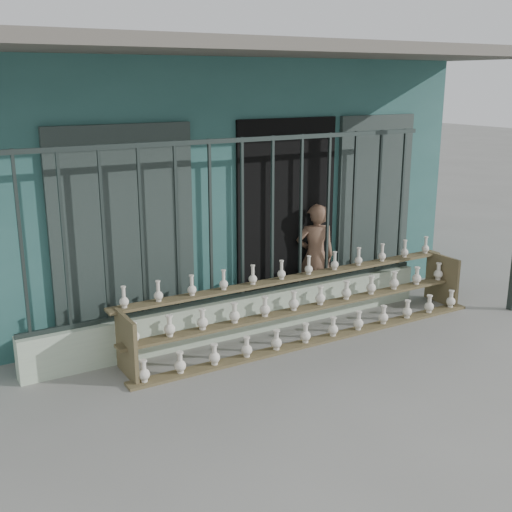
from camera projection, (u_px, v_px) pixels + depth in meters
ground at (307, 376)px, 6.37m from camera, size 60.00×60.00×0.00m
workshop_building at (145, 165)px, 9.45m from camera, size 7.40×6.60×3.21m
parapet_wall at (243, 315)px, 7.39m from camera, size 5.00×0.20×0.45m
security_fence at (242, 219)px, 7.09m from camera, size 5.00×0.04×1.80m
shelf_rack at (308, 305)px, 7.31m from camera, size 4.50×0.68×0.85m
elderly_woman at (315, 256)px, 8.14m from camera, size 0.58×0.49×1.35m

